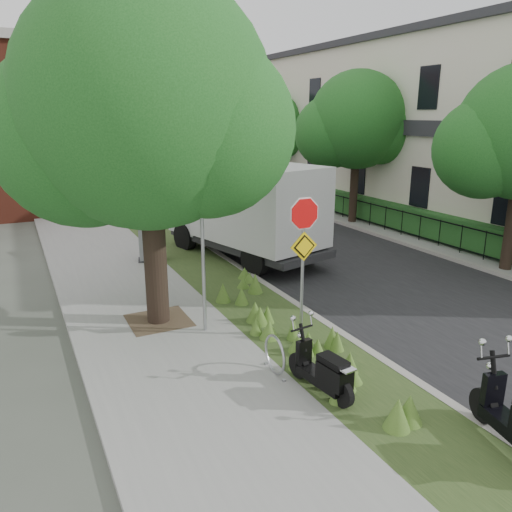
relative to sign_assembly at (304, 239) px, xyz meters
The scene contains 19 objects.
ground 2.78m from the sign_assembly, 22.62° to the right, with size 120.00×120.00×0.00m, color #4C5147.
sidewalk_near 10.10m from the sign_assembly, 106.84° to the left, with size 3.50×60.00×0.12m, color gray.
verge 9.69m from the sign_assembly, 90.61° to the left, with size 2.00×60.00×0.12m, color #2B411C.
kerb_near 9.73m from the sign_assembly, 84.54° to the left, with size 0.20×60.00×0.13m, color #9E9991.
road 10.65m from the sign_assembly, 64.96° to the left, with size 7.00×60.00×0.01m, color black.
kerb_far 12.50m from the sign_assembly, 50.01° to the left, with size 0.20×60.00×0.13m, color #9E9991.
footpath_far 13.64m from the sign_assembly, 44.45° to the left, with size 3.20×60.00×0.12m, color gray.
street_tree_main 4.30m from the sign_assembly, 139.63° to the left, with size 6.21×5.54×7.66m.
bare_post 2.18m from the sign_assembly, 145.95° to the left, with size 0.08×0.08×4.00m.
bike_hoop 2.54m from the sign_assembly, 137.69° to the right, with size 0.06×0.78×0.77m.
sign_assembly is the anchor object (origin of this frame).
fence_far 12.86m from the sign_assembly, 47.60° to the left, with size 0.04×24.00×1.00m.
hedge_far 13.34m from the sign_assembly, 45.36° to the left, with size 1.00×24.00×1.10m, color #224C1B.
terrace_houses 16.07m from the sign_assembly, 36.15° to the left, with size 7.40×26.40×8.20m.
far_tree_b 12.78m from the sign_assembly, 48.62° to the left, with size 4.83×4.31×6.56m.
far_tree_c 19.42m from the sign_assembly, 64.46° to the left, with size 4.37×3.89×5.93m.
scooter_near 3.05m from the sign_assembly, 111.03° to the right, with size 0.48×1.64×0.78m.
box_truck 6.70m from the sign_assembly, 75.18° to the left, with size 3.88×6.59×2.80m.
utility_cabinet 7.62m from the sign_assembly, 100.83° to the left, with size 1.04×0.81×1.22m.
Camera 1 is at (-6.76, -8.06, 4.86)m, focal length 35.00 mm.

